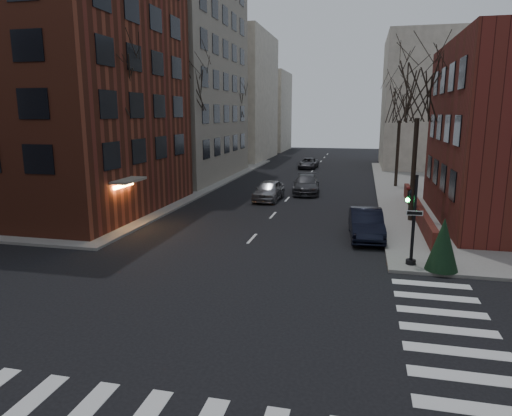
{
  "coord_description": "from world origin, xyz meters",
  "views": [
    {
      "loc": [
        5.67,
        -11.42,
        6.74
      ],
      "look_at": [
        0.52,
        10.72,
        2.0
      ],
      "focal_mm": 32.0,
      "sensor_mm": 36.0,
      "label": 1
    }
  ],
  "objects": [
    {
      "name": "tree_right_b",
      "position": [
        8.8,
        32.0,
        7.59
      ],
      "size": [
        3.74,
        3.74,
        9.18
      ],
      "color": "#2D231C",
      "rests_on": "sidewalk_far_right"
    },
    {
      "name": "tree_right_a",
      "position": [
        8.8,
        18.0,
        8.03
      ],
      "size": [
        3.96,
        3.96,
        9.72
      ],
      "color": "#2D231C",
      "rests_on": "sidewalk_far_right"
    },
    {
      "name": "car_lane_far",
      "position": [
        -0.8,
        45.16,
        0.64
      ],
      "size": [
        2.28,
        4.69,
        1.28
      ],
      "primitive_type": "imported",
      "rotation": [
        0.0,
        0.0,
        -0.03
      ],
      "color": "#3E3E43",
      "rests_on": "ground"
    },
    {
      "name": "building_left_brick",
      "position": [
        -15.5,
        16.5,
        9.0
      ],
      "size": [
        15.0,
        15.0,
        18.0
      ],
      "primitive_type": "cube",
      "color": "brown",
      "rests_on": "ground"
    },
    {
      "name": "tree_left_c",
      "position": [
        -8.8,
        40.0,
        8.03
      ],
      "size": [
        3.96,
        3.96,
        9.72
      ],
      "color": "#2D231C",
      "rests_on": "sidewalk_far_left"
    },
    {
      "name": "streetlamp_near",
      "position": [
        -8.2,
        22.0,
        4.24
      ],
      "size": [
        0.36,
        0.36,
        6.28
      ],
      "color": "black",
      "rests_on": "sidewalk_far_left"
    },
    {
      "name": "low_wall_right",
      "position": [
        9.3,
        19.0,
        0.65
      ],
      "size": [
        0.35,
        16.0,
        1.0
      ],
      "primitive_type": "cube",
      "color": "maroon",
      "rests_on": "sidewalk_far_right"
    },
    {
      "name": "tree_left_b",
      "position": [
        -8.8,
        26.0,
        8.91
      ],
      "size": [
        4.4,
        4.4,
        10.8
      ],
      "color": "#2D231C",
      "rests_on": "sidewalk_far_left"
    },
    {
      "name": "building_distant_la",
      "position": [
        -15.0,
        55.0,
        9.0
      ],
      "size": [
        14.0,
        16.0,
        18.0
      ],
      "primitive_type": "cube",
      "color": "beige",
      "rests_on": "ground"
    },
    {
      "name": "building_distant_ra",
      "position": [
        15.0,
        50.0,
        8.0
      ],
      "size": [
        14.0,
        14.0,
        16.0
      ],
      "primitive_type": "cube",
      "color": "beige",
      "rests_on": "ground"
    },
    {
      "name": "car_lane_silver",
      "position": [
        -1.36,
        23.3,
        0.79
      ],
      "size": [
        2.06,
        4.7,
        1.57
      ],
      "primitive_type": "imported",
      "rotation": [
        0.0,
        0.0,
        -0.04
      ],
      "color": "gray",
      "rests_on": "ground"
    },
    {
      "name": "parked_sedan",
      "position": [
        6.05,
        13.52,
        0.8
      ],
      "size": [
        2.05,
        4.96,
        1.6
      ],
      "primitive_type": "imported",
      "rotation": [
        0.0,
        0.0,
        0.08
      ],
      "color": "black",
      "rests_on": "ground"
    },
    {
      "name": "tree_left_a",
      "position": [
        -8.8,
        14.0,
        8.47
      ],
      "size": [
        4.18,
        4.18,
        10.26
      ],
      "color": "#2D231C",
      "rests_on": "sidewalk_far_left"
    },
    {
      "name": "traffic_signal",
      "position": [
        7.94,
        8.99,
        1.91
      ],
      "size": [
        0.76,
        0.44,
        4.0
      ],
      "color": "black",
      "rests_on": "sidewalk_far_right"
    },
    {
      "name": "ground",
      "position": [
        0.0,
        0.0,
        0.0
      ],
      "size": [
        160.0,
        160.0,
        0.0
      ],
      "primitive_type": "plane",
      "color": "black",
      "rests_on": "ground"
    },
    {
      "name": "streetlamp_far",
      "position": [
        -8.2,
        42.0,
        4.24
      ],
      "size": [
        0.36,
        0.36,
        6.28
      ],
      "color": "black",
      "rests_on": "sidewalk_far_left"
    },
    {
      "name": "sandwich_board",
      "position": [
        9.64,
        10.83,
        0.61
      ],
      "size": [
        0.44,
        0.6,
        0.92
      ],
      "primitive_type": "cube",
      "rotation": [
        0.0,
        0.0,
        0.07
      ],
      "color": "silver",
      "rests_on": "sidewalk_far_right"
    },
    {
      "name": "car_lane_gray",
      "position": [
        1.14,
        27.13,
        0.78
      ],
      "size": [
        2.59,
        5.5,
        1.55
      ],
      "primitive_type": "imported",
      "rotation": [
        0.0,
        0.0,
        0.08
      ],
      "color": "#39393E",
      "rests_on": "ground"
    },
    {
      "name": "sidewalk_far_left",
      "position": [
        -29.0,
        30.0,
        0.07
      ],
      "size": [
        44.0,
        44.0,
        0.15
      ],
      "primitive_type": "cube",
      "color": "gray",
      "rests_on": "ground"
    },
    {
      "name": "evergreen_shrub",
      "position": [
        9.19,
        8.5,
        1.29
      ],
      "size": [
        1.64,
        1.64,
        2.28
      ],
      "primitive_type": "cone",
      "rotation": [
        0.0,
        0.0,
        -0.22
      ],
      "color": "black",
      "rests_on": "sidewalk_far_right"
    },
    {
      "name": "building_left_tan",
      "position": [
        -17.0,
        34.0,
        14.0
      ],
      "size": [
        18.0,
        18.0,
        28.0
      ],
      "primitive_type": "cube",
      "color": "gray",
      "rests_on": "ground"
    },
    {
      "name": "building_distant_lb",
      "position": [
        -13.0,
        72.0,
        7.0
      ],
      "size": [
        10.0,
        12.0,
        14.0
      ],
      "primitive_type": "cube",
      "color": "beige",
      "rests_on": "ground"
    }
  ]
}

